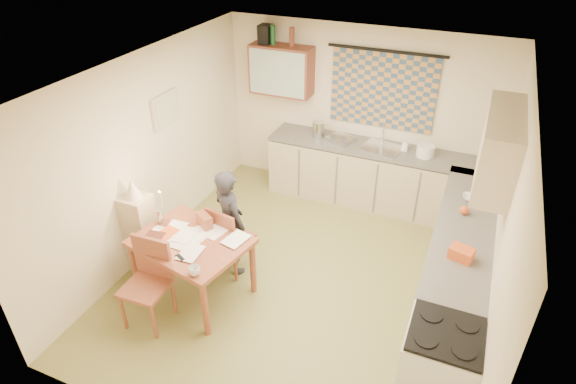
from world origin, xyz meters
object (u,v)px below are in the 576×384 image
at_px(dining_table, 194,267).
at_px(shelf_stand, 141,233).
at_px(counter_right, 457,267).
at_px(stove, 437,371).
at_px(counter_back, 381,178).
at_px(chair_far, 232,250).
at_px(person, 230,222).

distance_m(dining_table, shelf_stand, 0.84).
relative_size(counter_right, dining_table, 2.19).
bearing_deg(stove, counter_back, 111.81).
xyz_separation_m(dining_table, chair_far, (0.19, 0.53, -0.09)).
distance_m(counter_back, shelf_stand, 3.40).
relative_size(chair_far, person, 0.67).
bearing_deg(counter_back, shelf_stand, -132.60).
xyz_separation_m(chair_far, shelf_stand, (-1.00, -0.38, 0.22)).
xyz_separation_m(dining_table, shelf_stand, (-0.82, 0.15, 0.13)).
height_order(counter_back, counter_right, same).
relative_size(counter_right, chair_far, 3.21).
relative_size(stove, chair_far, 1.03).
relative_size(dining_table, person, 0.99).
bearing_deg(person, dining_table, 100.75).
bearing_deg(counter_back, person, -121.81).
relative_size(dining_table, chair_far, 1.47).
distance_m(stove, shelf_stand, 3.59).
bearing_deg(chair_far, dining_table, 81.28).
relative_size(counter_back, dining_table, 2.45).
xyz_separation_m(counter_right, person, (-2.54, -0.50, 0.23)).
height_order(counter_back, stove, stove).
height_order(stove, shelf_stand, shelf_stand).
bearing_deg(dining_table, counter_right, 33.05).
bearing_deg(dining_table, chair_far, 82.53).
bearing_deg(counter_back, dining_table, -119.27).
distance_m(counter_back, dining_table, 3.04).
bearing_deg(person, counter_back, -92.78).
height_order(dining_table, shelf_stand, shelf_stand).
height_order(counter_back, chair_far, same).
height_order(dining_table, chair_far, chair_far).
distance_m(counter_back, stove, 3.33).
relative_size(stove, shelf_stand, 0.93).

